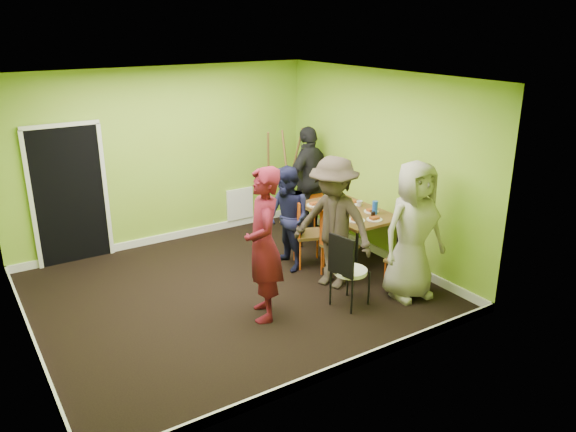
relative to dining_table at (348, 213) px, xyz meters
name	(u,v)px	position (x,y,z in m)	size (l,w,h in m)	color
ground	(233,292)	(-2.05, -0.13, -0.70)	(5.00, 5.00, 0.00)	black
room_walls	(227,222)	(-2.07, -0.09, 0.29)	(5.04, 4.54, 2.82)	#8CB32E
dining_table	(348,213)	(0.00, 0.00, 0.00)	(0.90, 1.50, 0.75)	black
chair_left_far	(304,228)	(-0.75, 0.10, -0.12)	(0.54, 0.54, 1.02)	#EC5916
chair_left_near	(335,241)	(-0.62, -0.50, -0.14)	(0.45, 0.44, 0.98)	#EC5916
chair_back_end	(313,188)	(0.16, 1.16, 0.08)	(0.48, 0.56, 1.10)	#EC5916
chair_front_end	(406,256)	(-0.04, -1.30, -0.22)	(0.42, 0.42, 0.85)	#EC5916
chair_bentwood	(347,267)	(-1.02, -1.27, -0.15)	(0.47, 0.46, 0.99)	black
easel	(282,180)	(-0.20, 1.56, 0.17)	(0.70, 0.66, 1.76)	brown
plate_near_left	(314,205)	(-0.31, 0.46, 0.06)	(0.23, 0.23, 0.01)	white
plate_near_right	(356,220)	(-0.21, -0.44, 0.06)	(0.25, 0.25, 0.01)	white
plate_far_back	(328,200)	(0.01, 0.54, 0.06)	(0.26, 0.26, 0.01)	white
plate_far_front	(374,219)	(0.03, -0.55, 0.06)	(0.23, 0.23, 0.01)	white
plate_wall_back	(353,203)	(0.25, 0.21, 0.06)	(0.26, 0.26, 0.01)	white
plate_wall_front	(371,211)	(0.23, -0.25, 0.06)	(0.22, 0.22, 0.01)	white
thermos	(342,203)	(-0.08, 0.05, 0.16)	(0.07, 0.07, 0.22)	white
blue_bottle	(375,208)	(0.21, -0.35, 0.15)	(0.08, 0.08, 0.20)	blue
orange_bottle	(337,207)	(-0.12, 0.12, 0.10)	(0.04, 0.04, 0.09)	#EC5916
glass_mid	(334,205)	(-0.14, 0.19, 0.10)	(0.07, 0.07, 0.10)	black
glass_back	(340,198)	(0.14, 0.40, 0.10)	(0.06, 0.06, 0.10)	black
glass_front	(373,215)	(0.06, -0.48, 0.10)	(0.06, 0.06, 0.10)	black
cup_a	(342,212)	(-0.22, -0.12, 0.10)	(0.12, 0.12, 0.09)	white
cup_b	(360,204)	(0.25, 0.05, 0.10)	(0.09, 0.09, 0.09)	white
person_standing	(264,245)	(-2.01, -0.91, 0.25)	(0.69, 0.45, 1.89)	#5A0F1C
person_left_far	(287,219)	(-1.01, 0.13, 0.07)	(0.74, 0.58, 1.52)	#161737
person_left_near	(333,223)	(-0.80, -0.67, 0.21)	(1.17, 0.67, 1.80)	#322921
person_back_end	(309,179)	(0.15, 1.27, 0.21)	(1.06, 0.44, 1.81)	black
person_front_end	(413,231)	(-0.13, -1.47, 0.22)	(0.89, 0.58, 1.83)	gray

